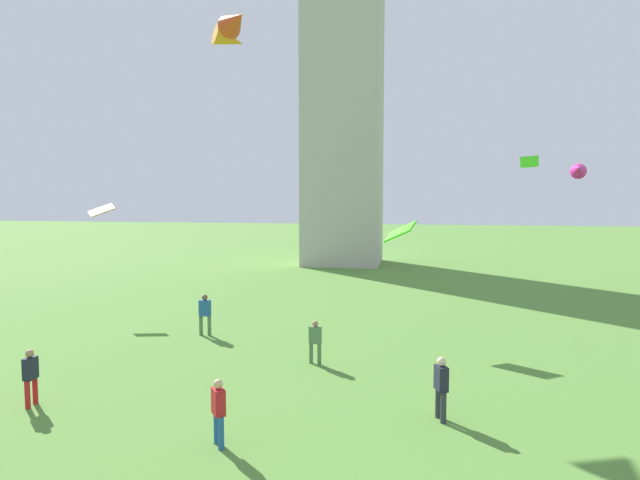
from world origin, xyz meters
The scene contains 11 objects.
person_0 centered at (2.45, 13.47, 1.00)m, with size 0.40×0.53×1.77m.
person_1 centered at (-9.33, 12.38, 0.96)m, with size 0.29×0.52×1.69m.
person_2 centered at (-1.90, 17.88, 0.91)m, with size 0.48×0.37×1.62m.
person_4 centered at (-7.47, 21.10, 1.04)m, with size 0.57×0.31×1.84m.
person_5 centered at (-2.99, 10.87, 0.96)m, with size 0.47×0.50×1.69m.
kite_flying_0 centered at (5.85, 20.47, 7.44)m, with size 0.82×1.00×0.42m.
kite_flying_1 centered at (9.14, 26.34, 7.41)m, with size 1.00×1.28×0.88m.
kite_flying_3 centered at (-7.40, 24.54, 13.72)m, with size 1.90×1.77×1.31m.
kite_flying_5 centered at (-5.27, 19.23, 12.86)m, with size 1.64×1.69×1.07m.
kite_flying_6 centered at (0.97, 22.78, 4.60)m, with size 1.45×1.48×0.99m.
kite_flying_7 centered at (-15.27, 25.88, 5.38)m, with size 1.55×1.40×0.74m.
Camera 1 is at (1.81, -1.65, 6.15)m, focal length 31.06 mm.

